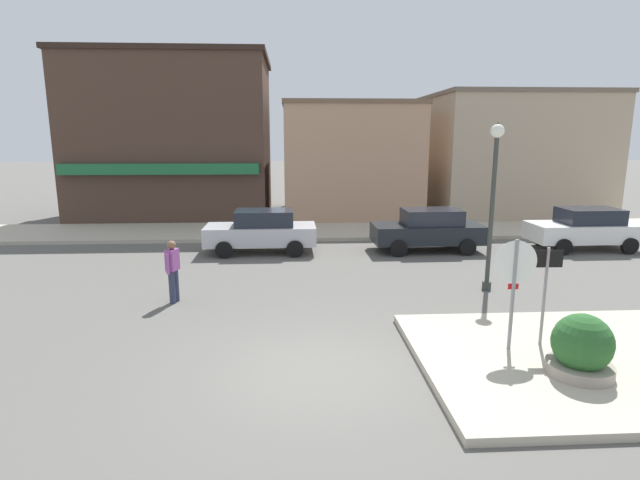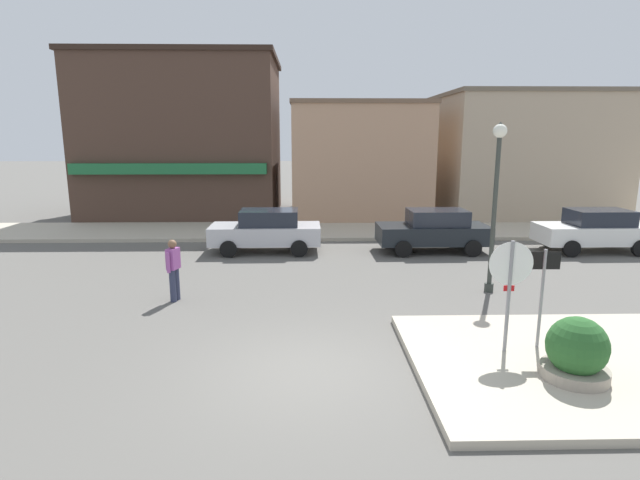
# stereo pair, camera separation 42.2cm
# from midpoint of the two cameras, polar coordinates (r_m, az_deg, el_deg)

# --- Properties ---
(ground_plane) EXTENTS (160.00, 160.00, 0.00)m
(ground_plane) POSITION_cam_midpoint_polar(r_m,az_deg,el_deg) (9.31, -1.69, -14.85)
(ground_plane) COLOR #5B5954
(sidewalk_corner) EXTENTS (6.40, 4.80, 0.15)m
(sidewalk_corner) POSITION_cam_midpoint_polar(r_m,az_deg,el_deg) (10.71, 27.44, -12.12)
(sidewalk_corner) COLOR #B7AD99
(sidewalk_corner) RESTS_ON ground
(kerb_far) EXTENTS (80.00, 4.00, 0.15)m
(kerb_far) POSITION_cam_midpoint_polar(r_m,az_deg,el_deg) (22.10, -2.66, 1.05)
(kerb_far) COLOR #B7AD99
(kerb_far) RESTS_ON ground
(stop_sign) EXTENTS (0.82, 0.07, 2.30)m
(stop_sign) POSITION_cam_midpoint_polar(r_m,az_deg,el_deg) (10.02, 20.16, -4.33)
(stop_sign) COLOR gray
(stop_sign) RESTS_ON ground
(one_way_sign) EXTENTS (0.60, 0.06, 2.10)m
(one_way_sign) POSITION_cam_midpoint_polar(r_m,az_deg,el_deg) (10.51, 23.29, -4.90)
(one_way_sign) COLOR gray
(one_way_sign) RESTS_ON ground
(planter) EXTENTS (1.10, 1.10, 1.23)m
(planter) POSITION_cam_midpoint_polar(r_m,az_deg,el_deg) (9.71, 26.58, -11.35)
(planter) COLOR gray
(planter) RESTS_ON ground
(lamp_post) EXTENTS (0.36, 0.36, 4.54)m
(lamp_post) POSITION_cam_midpoint_polar(r_m,az_deg,el_deg) (14.02, 18.43, 6.20)
(lamp_post) COLOR #333833
(lamp_post) RESTS_ON ground
(parked_car_nearest) EXTENTS (4.01, 1.90, 1.56)m
(parked_car_nearest) POSITION_cam_midpoint_polar(r_m,az_deg,el_deg) (18.33, -7.35, 1.09)
(parked_car_nearest) COLOR #B7B7BC
(parked_car_nearest) RESTS_ON ground
(parked_car_second) EXTENTS (4.03, 1.93, 1.56)m
(parked_car_second) POSITION_cam_midpoint_polar(r_m,az_deg,el_deg) (18.79, 11.63, 1.20)
(parked_car_second) COLOR black
(parked_car_second) RESTS_ON ground
(parked_car_third) EXTENTS (4.02, 1.91, 1.56)m
(parked_car_third) POSITION_cam_midpoint_polar(r_m,az_deg,el_deg) (21.01, 27.56, 1.20)
(parked_car_third) COLOR white
(parked_car_third) RESTS_ON ground
(pedestrian_crossing_near) EXTENTS (0.31, 0.55, 1.61)m
(pedestrian_crossing_near) POSITION_cam_midpoint_polar(r_m,az_deg,el_deg) (13.25, -17.34, -3.23)
(pedestrian_crossing_near) COLOR #2D334C
(pedestrian_crossing_near) RESTS_ON ground
(building_corner_shop) EXTENTS (9.90, 7.61, 8.20)m
(building_corner_shop) POSITION_cam_midpoint_polar(r_m,az_deg,el_deg) (27.99, -16.56, 11.13)
(building_corner_shop) COLOR #473328
(building_corner_shop) RESTS_ON ground
(building_storefront_left_near) EXTENTS (6.90, 7.58, 5.87)m
(building_storefront_left_near) POSITION_cam_midpoint_polar(r_m,az_deg,el_deg) (27.21, 2.78, 9.13)
(building_storefront_left_near) COLOR tan
(building_storefront_left_near) RESTS_ON ground
(building_storefront_left_mid) EXTENTS (8.73, 7.85, 6.40)m
(building_storefront_left_mid) POSITION_cam_midpoint_polar(r_m,az_deg,el_deg) (29.54, 20.20, 9.16)
(building_storefront_left_mid) COLOR tan
(building_storefront_left_mid) RESTS_ON ground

